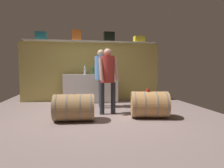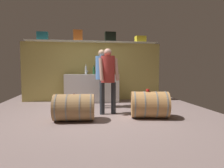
# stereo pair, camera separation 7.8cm
# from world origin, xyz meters

# --- Properties ---
(ground_plane) EXTENTS (5.93, 8.18, 0.02)m
(ground_plane) POSITION_xyz_m (0.00, 0.62, -0.01)
(ground_plane) COLOR slate
(back_wall_panel) EXTENTS (4.73, 0.10, 1.98)m
(back_wall_panel) POSITION_xyz_m (0.00, 2.49, 0.99)
(back_wall_panel) COLOR tan
(back_wall_panel) RESTS_ON ground
(high_shelf_board) EXTENTS (4.35, 0.40, 0.03)m
(high_shelf_board) POSITION_xyz_m (0.00, 2.34, 2.00)
(high_shelf_board) COLOR silver
(high_shelf_board) RESTS_ON back_wall_panel
(toolcase_teal) EXTENTS (0.34, 0.23, 0.26)m
(toolcase_teal) POSITION_xyz_m (-1.64, 2.34, 2.14)
(toolcase_teal) COLOR #227482
(toolcase_teal) RESTS_ON high_shelf_board
(toolcase_orange) EXTENTS (0.30, 0.29, 0.34)m
(toolcase_orange) POSITION_xyz_m (-0.52, 2.34, 2.18)
(toolcase_orange) COLOR orange
(toolcase_orange) RESTS_ON high_shelf_board
(toolcase_black) EXTENTS (0.36, 0.23, 0.32)m
(toolcase_black) POSITION_xyz_m (0.56, 2.34, 2.17)
(toolcase_black) COLOR black
(toolcase_black) RESTS_ON high_shelf_board
(toolcase_yellow) EXTENTS (0.35, 0.27, 0.21)m
(toolcase_yellow) POSITION_xyz_m (1.62, 2.34, 2.12)
(toolcase_yellow) COLOR yellow
(toolcase_yellow) RESTS_ON high_shelf_board
(work_cabinet) EXTENTS (1.75, 0.58, 0.92)m
(work_cabinet) POSITION_xyz_m (-0.09, 2.14, 0.46)
(work_cabinet) COLOR white
(work_cabinet) RESTS_ON ground
(wine_bottle_green) EXTENTS (0.08, 0.08, 0.29)m
(wine_bottle_green) POSITION_xyz_m (-0.01, 2.08, 1.05)
(wine_bottle_green) COLOR #275733
(wine_bottle_green) RESTS_ON work_cabinet
(wine_bottle_amber) EXTENTS (0.07, 0.07, 0.33)m
(wine_bottle_amber) POSITION_xyz_m (0.63, 1.93, 1.06)
(wine_bottle_amber) COLOR brown
(wine_bottle_amber) RESTS_ON work_cabinet
(wine_bottle_clear) EXTENTS (0.07, 0.07, 0.33)m
(wine_bottle_clear) POSITION_xyz_m (-0.27, 2.03, 1.06)
(wine_bottle_clear) COLOR #B3BCC0
(wine_bottle_clear) RESTS_ON work_cabinet
(wine_glass) EXTENTS (0.07, 0.07, 0.13)m
(wine_glass) POSITION_xyz_m (-0.22, 2.35, 1.00)
(wine_glass) COLOR white
(wine_glass) RESTS_ON work_cabinet
(wine_barrel_near) EXTENTS (0.90, 0.72, 0.60)m
(wine_barrel_near) POSITION_xyz_m (1.08, -0.19, 0.30)
(wine_barrel_near) COLOR #B17E49
(wine_barrel_near) RESTS_ON ground
(wine_barrel_far) EXTENTS (0.88, 0.63, 0.58)m
(wine_barrel_far) POSITION_xyz_m (-0.57, -0.20, 0.28)
(wine_barrel_far) COLOR #967046
(wine_barrel_far) RESTS_ON ground
(tasting_cup) EXTENTS (0.07, 0.07, 0.05)m
(tasting_cup) POSITION_xyz_m (1.03, -0.19, 0.62)
(tasting_cup) COLOR red
(tasting_cup) RESTS_ON wine_barrel_near
(winemaker_pouring) EXTENTS (0.39, 0.49, 1.63)m
(winemaker_pouring) POSITION_xyz_m (0.16, 1.22, 1.00)
(winemaker_pouring) COLOR #272A33
(winemaker_pouring) RESTS_ON ground
(visitor_tasting) EXTENTS (0.49, 0.40, 1.57)m
(visitor_tasting) POSITION_xyz_m (0.21, 0.31, 0.96)
(visitor_tasting) COLOR #2A2F36
(visitor_tasting) RESTS_ON ground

